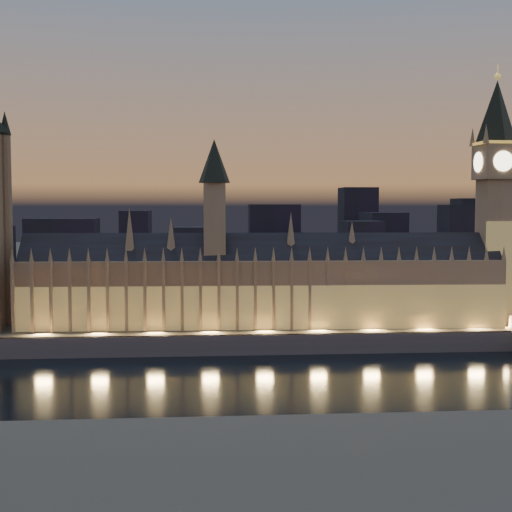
{
  "coord_description": "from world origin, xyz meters",
  "views": [
    {
      "loc": [
        -16.99,
        -234.61,
        58.31
      ],
      "look_at": [
        5.0,
        55.0,
        38.0
      ],
      "focal_mm": 50.0,
      "sensor_mm": 36.0,
      "label": 1
    }
  ],
  "objects": [
    {
      "name": "ground_plane",
      "position": [
        0.0,
        0.0,
        0.0
      ],
      "size": [
        2000.0,
        2000.0,
        0.0
      ],
      "primitive_type": "plane",
      "color": "black",
      "rests_on": "ground"
    },
    {
      "name": "north_bank",
      "position": [
        0.0,
        520.0,
        4.0
      ],
      "size": [
        2000.0,
        960.0,
        8.0
      ],
      "primitive_type": "cube",
      "color": "brown",
      "rests_on": "ground"
    },
    {
      "name": "embankment_wall",
      "position": [
        0.0,
        41.0,
        4.0
      ],
      "size": [
        2000.0,
        2.5,
        8.0
      ],
      "primitive_type": "cube",
      "color": "#4C4B51",
      "rests_on": "ground"
    },
    {
      "name": "palace_of_westminster",
      "position": [
        7.29,
        61.74,
        26.37
      ],
      "size": [
        202.0,
        25.58,
        78.0
      ],
      "color": "olive",
      "rests_on": "north_bank"
    },
    {
      "name": "elizabeth_tower",
      "position": [
        108.0,
        61.92,
        69.41
      ],
      "size": [
        18.0,
        18.0,
        110.09
      ],
      "color": "olive",
      "rests_on": "north_bank"
    },
    {
      "name": "city_backdrop",
      "position": [
        33.87,
        245.25,
        29.76
      ],
      "size": [
        486.75,
        215.63,
        76.85
      ],
      "color": "black",
      "rests_on": "north_bank"
    }
  ]
}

